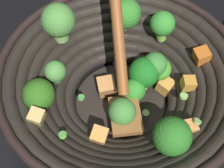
{
  "coord_description": "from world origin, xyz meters",
  "views": [
    {
      "loc": [
        -0.31,
        -0.02,
        0.5
      ],
      "look_at": [
        0.02,
        0.02,
        0.03
      ],
      "focal_mm": 51.2,
      "sensor_mm": 36.0,
      "label": 1
    }
  ],
  "objects": [
    {
      "name": "ground_plane",
      "position": [
        0.0,
        0.0,
        0.0
      ],
      "size": [
        4.0,
        4.0,
        0.0
      ],
      "primitive_type": "plane",
      "color": "black"
    },
    {
      "name": "wok",
      "position": [
        0.0,
        0.0,
        0.07
      ],
      "size": [
        0.4,
        0.4,
        0.23
      ],
      "color": "black",
      "rests_on": "ground"
    }
  ]
}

